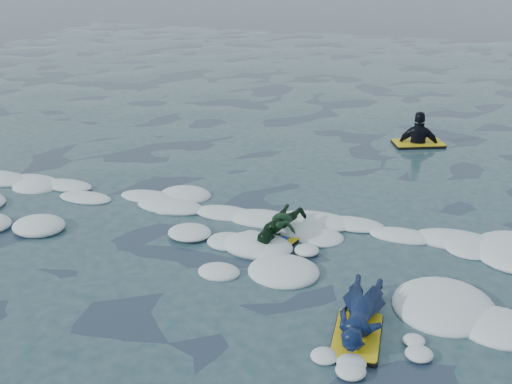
% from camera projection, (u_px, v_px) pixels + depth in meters
% --- Properties ---
extents(ground, '(120.00, 120.00, 0.00)m').
position_uv_depth(ground, '(230.00, 262.00, 8.97)').
color(ground, '#18263B').
rests_on(ground, ground).
extents(foam_band, '(12.00, 3.10, 0.30)m').
position_uv_depth(foam_band, '(253.00, 232.00, 9.88)').
color(foam_band, white).
rests_on(foam_band, ground).
extents(prone_woman_unit, '(0.60, 1.49, 0.38)m').
position_uv_depth(prone_woman_unit, '(361.00, 315.00, 7.41)').
color(prone_woman_unit, black).
rests_on(prone_woman_unit, ground).
extents(prone_child_unit, '(0.75, 1.19, 0.42)m').
position_uv_depth(prone_child_unit, '(281.00, 228.00, 9.50)').
color(prone_child_unit, black).
rests_on(prone_child_unit, ground).
extents(waiting_rider_unit, '(1.21, 0.96, 1.60)m').
position_uv_depth(waiting_rider_unit, '(418.00, 148.00, 13.80)').
color(waiting_rider_unit, black).
rests_on(waiting_rider_unit, ground).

